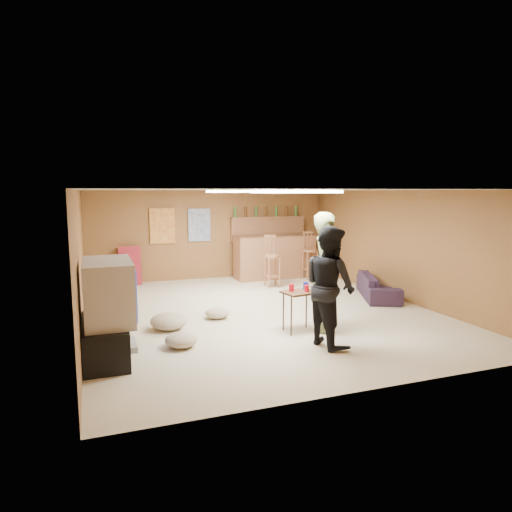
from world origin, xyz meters
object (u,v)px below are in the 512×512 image
object	(u,v)px
bar_counter	(275,256)
person_olive	(326,272)
tv_body	(108,291)
person_black	(330,286)
sofa	(378,286)
tray_table	(299,312)

from	to	relation	value
bar_counter	person_olive	size ratio (longest dim) A/B	1.07
tv_body	bar_counter	bearing A→B (deg)	47.00
tv_body	person_olive	xyz separation A→B (m)	(3.24, 0.12, 0.03)
tv_body	person_black	distance (m)	3.00
sofa	tray_table	bearing A→B (deg)	144.91
tray_table	person_black	bearing A→B (deg)	-78.45
bar_counter	person_black	size ratio (longest dim) A/B	1.17
tv_body	tray_table	bearing A→B (deg)	3.93
tv_body	person_olive	size ratio (longest dim) A/B	0.59
tv_body	bar_counter	xyz separation A→B (m)	(4.15, 4.45, -0.35)
tray_table	sofa	bearing A→B (deg)	31.33
person_olive	sofa	bearing A→B (deg)	-30.88
tv_body	person_black	world-z (taller)	person_black
person_black	tray_table	distance (m)	0.88
person_olive	tray_table	size ratio (longest dim) A/B	2.91
person_black	tray_table	world-z (taller)	person_black
tv_body	sofa	bearing A→B (deg)	17.99
tv_body	tray_table	size ratio (longest dim) A/B	1.72
bar_counter	sofa	size ratio (longest dim) A/B	1.22
sofa	tray_table	size ratio (longest dim) A/B	2.55
sofa	tray_table	distance (m)	2.97
sofa	bar_counter	bearing A→B (deg)	47.44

